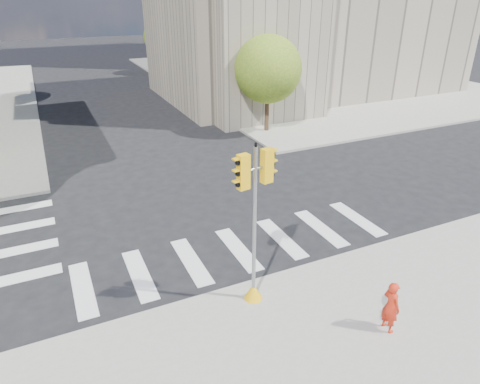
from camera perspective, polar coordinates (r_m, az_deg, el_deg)
name	(u,v)px	position (r m, az deg, el deg)	size (l,w,h in m)	color
ground	(220,224)	(17.27, -2.74, -4.28)	(160.00, 160.00, 0.00)	black
sidewalk_far_right	(298,76)	(48.18, 7.77, 15.05)	(28.00, 40.00, 0.15)	gray
civic_building	(302,6)	(39.28, 8.30, 23.29)	(26.00, 16.00, 19.39)	gray
tree_re_near	(268,69)	(27.65, 3.75, 16.00)	(4.20, 4.20, 6.16)	#382616
tree_re_mid	(201,44)	(38.47, -5.27, 19.05)	(4.60, 4.60, 6.66)	#382616
tree_re_far	(162,37)	(49.90, -10.32, 19.64)	(4.00, 4.00, 5.88)	#382616
lamp_near	(247,52)	(31.31, 0.96, 18.12)	(0.35, 0.18, 8.11)	black
lamp_far	(184,35)	(44.26, -7.50, 20.06)	(0.35, 0.18, 8.11)	black
traffic_signal	(254,238)	(12.03, 1.91, -6.19)	(1.08, 0.56, 4.91)	#F0B00C
photographer	(391,306)	(12.43, 19.47, -14.19)	(0.56, 0.37, 1.53)	red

